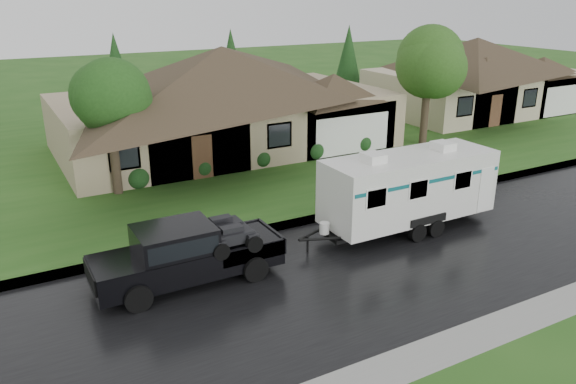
# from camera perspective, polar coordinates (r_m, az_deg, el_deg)

# --- Properties ---
(ground) EXTENTS (140.00, 140.00, 0.00)m
(ground) POSITION_cam_1_polar(r_m,az_deg,el_deg) (20.15, 3.97, -5.49)
(ground) COLOR #27551A
(ground) RESTS_ON ground
(road) EXTENTS (140.00, 8.00, 0.01)m
(road) POSITION_cam_1_polar(r_m,az_deg,el_deg) (18.69, 7.31, -7.74)
(road) COLOR black
(road) RESTS_ON ground
(curb) EXTENTS (140.00, 0.50, 0.15)m
(curb) POSITION_cam_1_polar(r_m,az_deg,el_deg) (21.88, 0.79, -3.13)
(curb) COLOR gray
(curb) RESTS_ON ground
(lawn) EXTENTS (140.00, 26.00, 0.15)m
(lawn) POSITION_cam_1_polar(r_m,az_deg,el_deg) (32.97, -10.28, 4.47)
(lawn) COLOR #27551A
(lawn) RESTS_ON ground
(house_main) EXTENTS (19.44, 10.80, 6.90)m
(house_main) POSITION_cam_1_polar(r_m,az_deg,el_deg) (31.97, -6.02, 10.66)
(house_main) COLOR tan
(house_main) RESTS_ON lawn
(house_neighbor) EXTENTS (15.12, 9.72, 6.45)m
(house_neighbor) POSITION_cam_1_polar(r_m,az_deg,el_deg) (44.10, 18.84, 11.87)
(house_neighbor) COLOR #BEAC8D
(house_neighbor) RESTS_ON lawn
(tree_left_green) EXTENTS (3.49, 3.49, 5.78)m
(tree_left_green) POSITION_cam_1_polar(r_m,az_deg,el_deg) (24.94, -17.74, 8.61)
(tree_left_green) COLOR #382B1E
(tree_left_green) RESTS_ON lawn
(tree_right_green) EXTENTS (3.99, 3.99, 6.60)m
(tree_right_green) POSITION_cam_1_polar(r_m,az_deg,el_deg) (33.00, 14.13, 12.46)
(tree_right_green) COLOR #382B1E
(tree_right_green) RESTS_ON lawn
(shrub_row) EXTENTS (13.60, 1.00, 1.00)m
(shrub_row) POSITION_cam_1_polar(r_m,az_deg,el_deg) (28.45, -2.74, 3.54)
(shrub_row) COLOR #143814
(shrub_row) RESTS_ON lawn
(pickup_truck) EXTENTS (5.79, 2.20, 1.93)m
(pickup_truck) POSITION_cam_1_polar(r_m,az_deg,el_deg) (17.58, -10.50, -6.03)
(pickup_truck) COLOR black
(pickup_truck) RESTS_ON ground
(travel_trailer) EXTENTS (7.14, 2.51, 3.20)m
(travel_trailer) POSITION_cam_1_polar(r_m,az_deg,el_deg) (21.45, 12.17, 0.58)
(travel_trailer) COLOR silver
(travel_trailer) RESTS_ON ground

